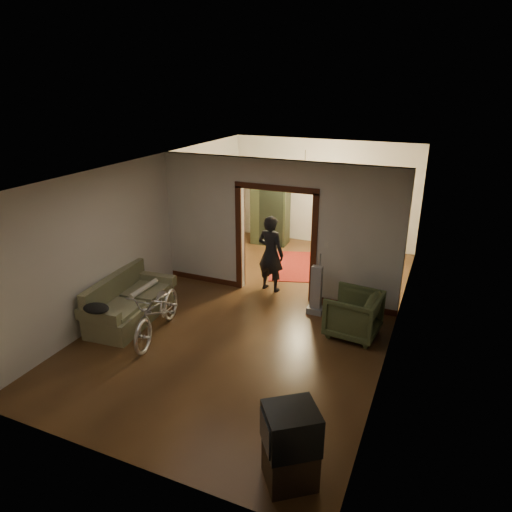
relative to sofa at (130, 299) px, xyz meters
The scene contains 24 objects.
floor 2.53m from the sofa, 34.23° to the left, with size 5.00×8.50×0.01m, color #3A2312.
ceiling 3.45m from the sofa, 34.23° to the left, with size 5.00×8.50×0.01m, color white.
wall_back 6.10m from the sofa, 69.96° to the left, with size 5.00×0.02×2.80m, color beige.
wall_left 1.76m from the sofa, 107.35° to the left, with size 0.02×8.50×2.80m, color beige.
wall_right 4.87m from the sofa, 17.09° to the left, with size 0.02×8.50×2.80m, color beige.
partition_wall 3.14m from the sofa, 46.23° to the left, with size 5.00×0.14×2.80m, color beige.
door_casing 3.06m from the sofa, 46.23° to the left, with size 1.74×0.20×2.32m, color #3A180D.
far_window 6.36m from the sofa, 63.80° to the left, with size 0.98×0.06×1.28m, color black.
chandelier 4.82m from the sofa, 62.15° to the left, with size 0.24×0.24×0.24m, color #FFE0A5.
light_switch 3.83m from the sofa, 33.73° to the left, with size 0.08×0.01×0.12m, color silver.
sofa is the anchor object (origin of this frame).
rolled_paper 0.33m from the sofa, 71.57° to the left, with size 0.10×0.10×0.79m, color beige.
jacket 0.95m from the sofa, 86.86° to the right, with size 0.46×0.34×0.13m, color black.
bicycle 0.84m from the sofa, 18.13° to the right, with size 0.62×1.77×0.93m, color silver.
armchair 4.06m from the sofa, 15.75° to the left, with size 0.85×0.88×0.80m, color #414C2B.
tv_stand 4.58m from the sofa, 30.52° to the right, with size 0.53×0.48×0.48m, color black.
crt_tv 4.59m from the sofa, 30.52° to the right, with size 0.56×0.50×0.48m, color black.
vacuum 3.48m from the sofa, 27.60° to the left, with size 0.30×0.24×0.97m, color gray.
person 2.98m from the sofa, 49.90° to the left, with size 0.60×0.39×1.64m, color black.
oriental_rug 4.33m from the sofa, 60.86° to the left, with size 1.47×1.92×0.01m, color maroon.
locker 5.15m from the sofa, 81.22° to the left, with size 0.97×0.54×1.95m, color #262E1B.
globe 5.34m from the sofa, 81.22° to the left, with size 0.28×0.28×0.28m, color #1E5972.
desk 5.82m from the sofa, 57.41° to the left, with size 0.91×0.51×0.68m, color black.
desk_chair 5.22m from the sofa, 61.27° to the left, with size 0.44×0.44×0.98m, color black.
Camera 1 is at (3.07, -7.44, 4.19)m, focal length 32.00 mm.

